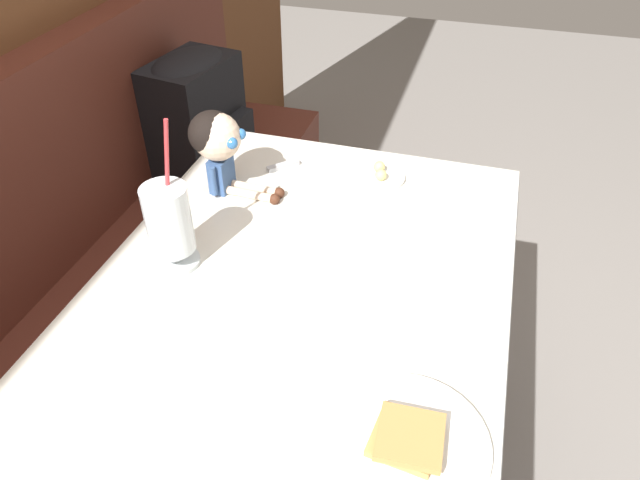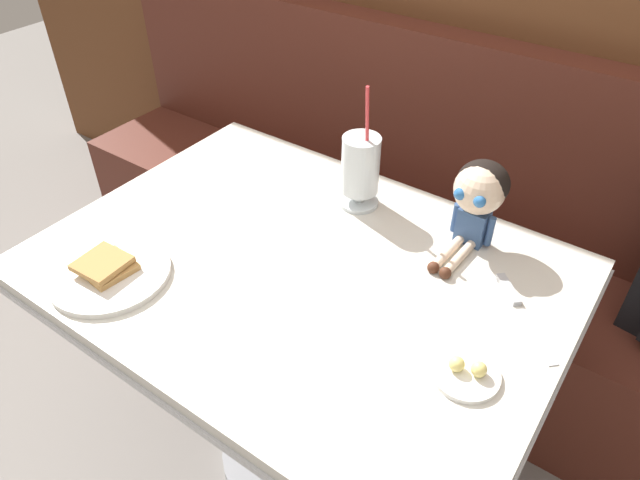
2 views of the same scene
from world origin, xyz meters
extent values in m
cube|color=#512319|center=(0.00, 0.77, 0.23)|extent=(2.60, 0.48, 0.45)
cube|color=#512319|center=(0.00, 0.96, 0.73)|extent=(2.60, 0.10, 0.55)
cube|color=silver|center=(0.00, 0.18, 0.72)|extent=(1.10, 0.80, 0.03)
cube|color=#B7BABF|center=(0.00, 0.18, 0.70)|extent=(1.11, 0.81, 0.02)
cylinder|color=#A5A8AD|center=(0.00, 0.18, 0.37)|extent=(0.14, 0.14, 0.65)
cylinder|color=gray|center=(0.00, 0.18, 0.02)|extent=(0.48, 0.48, 0.04)
cylinder|color=white|center=(-0.30, -0.08, 0.75)|extent=(0.25, 0.25, 0.01)
cube|color=tan|center=(-0.30, -0.08, 0.76)|extent=(0.11, 0.11, 0.01)
cube|color=#B78447|center=(-0.31, -0.09, 0.78)|extent=(0.10, 0.10, 0.01)
cylinder|color=silver|center=(-0.02, 0.44, 0.74)|extent=(0.10, 0.10, 0.01)
cylinder|color=silver|center=(-0.02, 0.44, 0.77)|extent=(0.03, 0.03, 0.03)
cylinder|color=silver|center=(-0.02, 0.44, 0.85)|extent=(0.09, 0.09, 0.14)
cylinder|color=pink|center=(-0.02, 0.44, 0.84)|extent=(0.08, 0.08, 0.12)
cylinder|color=#DB383D|center=(0.00, 0.43, 0.95)|extent=(0.02, 0.04, 0.22)
cylinder|color=white|center=(0.41, 0.11, 0.74)|extent=(0.12, 0.12, 0.01)
sphere|color=#F4E07A|center=(0.40, 0.10, 0.76)|extent=(0.03, 0.03, 0.03)
sphere|color=#F4E07A|center=(0.43, 0.11, 0.76)|extent=(0.03, 0.03, 0.03)
cube|color=silver|center=(0.48, 0.27, 0.74)|extent=(0.11, 0.11, 0.00)
cube|color=#B2B5BA|center=(0.40, 0.35, 0.75)|extent=(0.07, 0.07, 0.01)
cube|color=#385689|center=(0.26, 0.46, 0.78)|extent=(0.07, 0.04, 0.08)
sphere|color=beige|center=(0.26, 0.46, 0.88)|extent=(0.11, 0.11, 0.11)
ellipsoid|color=black|center=(0.26, 0.47, 0.89)|extent=(0.12, 0.11, 0.10)
sphere|color=#2D6BB2|center=(0.24, 0.41, 0.88)|extent=(0.03, 0.03, 0.03)
sphere|color=#2D6BB2|center=(0.28, 0.41, 0.88)|extent=(0.03, 0.03, 0.03)
cylinder|color=beige|center=(0.25, 0.38, 0.75)|extent=(0.03, 0.12, 0.02)
cylinder|color=beige|center=(0.27, 0.38, 0.75)|extent=(0.03, 0.12, 0.02)
sphere|color=#4C2819|center=(0.24, 0.32, 0.75)|extent=(0.03, 0.03, 0.03)
sphere|color=#4C2819|center=(0.27, 0.32, 0.75)|extent=(0.03, 0.03, 0.03)
cylinder|color=#385689|center=(0.22, 0.46, 0.79)|extent=(0.02, 0.02, 0.07)
cylinder|color=#385689|center=(0.31, 0.46, 0.79)|extent=(0.02, 0.02, 0.07)
camera|label=1|loc=(-0.82, -0.10, 1.53)|focal=33.43mm
camera|label=2|loc=(0.57, -0.55, 1.56)|focal=32.43mm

